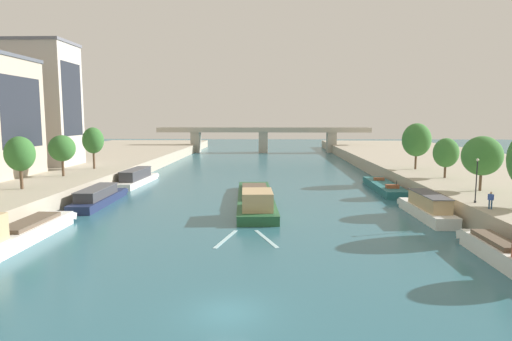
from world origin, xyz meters
name	(u,v)px	position (x,y,z in m)	size (l,w,h in m)	color
ground_plane	(227,313)	(0.00, 0.00, 0.00)	(400.00, 400.00, 0.00)	#2D6070
quay_left	(44,170)	(-39.38, 55.00, 1.22)	(36.00, 170.00, 2.44)	#A89E89
quay_right	(479,172)	(39.38, 55.00, 1.22)	(36.00, 170.00, 2.44)	#A89E89
barge_midriver	(256,198)	(0.54, 30.01, 0.88)	(5.80, 24.92, 3.01)	#235633
wake_behind_barge	(246,239)	(0.20, 15.01, 0.01)	(5.59, 6.07, 0.03)	#A0CCD6
moored_boat_left_upstream	(18,233)	(-19.30, 12.71, 1.02)	(2.93, 14.84, 3.43)	silver
moored_boat_left_gap_after	(99,197)	(-19.23, 30.19, 0.93)	(3.20, 14.34, 2.22)	#1E284C
moored_boat_left_end	(137,178)	(-19.47, 46.74, 1.08)	(3.23, 14.99, 2.58)	silver
moored_boat_right_end	(505,251)	(19.64, 8.63, 1.04)	(2.14, 11.23, 3.50)	silver
moored_boat_right_upstream	(427,207)	(19.38, 24.00, 1.14)	(2.78, 12.39, 2.75)	silver
moored_boat_right_second	(384,187)	(19.40, 42.14, 0.56)	(3.29, 16.51, 2.17)	#23666B
tree_left_midway	(20,154)	(-27.05, 26.88, 6.60)	(3.40, 3.40, 6.22)	brown
tree_left_far	(62,148)	(-27.60, 38.36, 6.45)	(3.71, 3.71, 5.91)	brown
tree_left_distant	(93,141)	(-26.82, 47.55, 7.11)	(3.40, 3.40, 6.82)	brown
tree_right_nearest	(482,156)	(26.55, 27.44, 6.48)	(4.44, 4.44, 6.31)	brown
tree_right_second	(446,153)	(26.80, 38.33, 5.97)	(3.46, 3.46, 5.57)	brown
tree_right_end_of_row	(417,140)	(26.12, 48.75, 7.24)	(4.60, 4.60, 7.51)	brown
lamppost_right_bank	(476,178)	(22.68, 20.18, 4.87)	(0.28, 0.28, 4.41)	black
building_left_middle	(39,104)	(-38.35, 52.87, 13.22)	(12.23, 9.33, 21.53)	#BCB2A8
bridge_far	(263,136)	(0.00, 114.26, 5.04)	(66.77, 4.40, 7.82)	#ADA899
person_on_quay	(491,199)	(22.64, 17.12, 3.37)	(0.43, 0.37, 1.63)	navy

